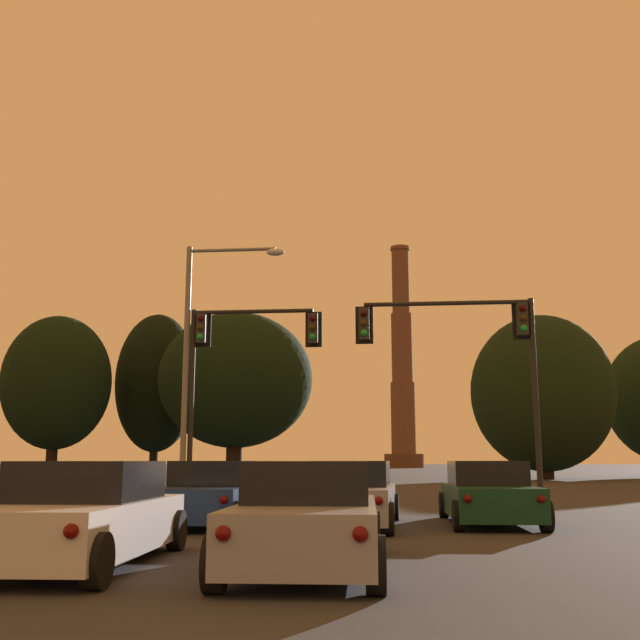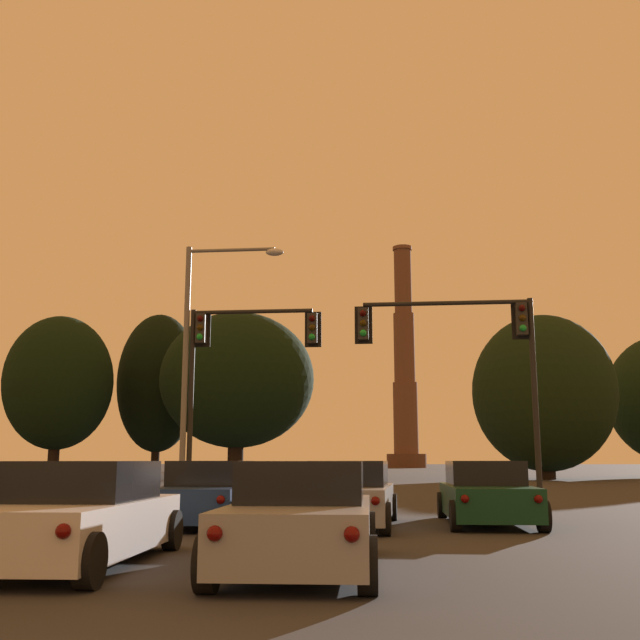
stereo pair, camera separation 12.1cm
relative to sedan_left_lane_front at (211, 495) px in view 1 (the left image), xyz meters
name	(u,v)px [view 1 (the left image)]	position (x,y,z in m)	size (l,w,h in m)	color
sedan_left_lane_front	(211,495)	(0.00, 0.00, 0.00)	(2.15, 4.77, 1.43)	navy
sedan_center_lane_second	(309,518)	(2.97, -6.71, 0.00)	(2.13, 4.76, 1.43)	gray
sedan_center_lane_front	(352,496)	(3.19, -0.11, 0.00)	(2.12, 4.75, 1.43)	gray
sedan_right_lane_front	(488,494)	(6.29, 0.85, 0.00)	(2.03, 4.72, 1.43)	#0F3823
sedan_left_lane_second	(84,516)	(-0.20, -6.68, 0.00)	(2.20, 4.78, 1.43)	silver
traffic_light_overhead_right	(474,347)	(6.76, 6.82, 4.33)	(5.82, 0.50, 6.53)	black
traffic_light_overhead_left	(233,355)	(-1.33, 8.18, 4.38)	(4.71, 0.50, 6.66)	black
street_lamp	(202,342)	(-2.44, 8.11, 4.82)	(3.52, 0.36, 8.94)	slate
smokestack	(403,378)	(6.28, 132.69, 16.93)	(7.77, 7.77, 44.78)	#523427
treeline_right_mid	(542,392)	(15.76, 42.37, 5.96)	(10.99, 9.89, 12.70)	black
treeline_center_left	(56,382)	(-24.18, 43.67, 7.28)	(9.19, 8.27, 13.63)	black
treeline_far_left	(156,383)	(-17.88, 51.12, 7.95)	(7.66, 6.90, 15.12)	black
treeline_left_mid	(235,380)	(-9.23, 45.87, 7.58)	(13.23, 11.90, 14.08)	black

